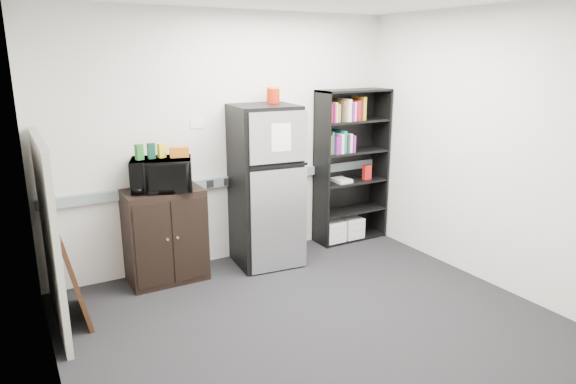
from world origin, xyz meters
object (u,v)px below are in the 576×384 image
object	(u,v)px
cabinet	(165,235)
refrigerator	(265,186)
cubicle_partition	(50,234)
bookshelf	(350,163)
microwave	(162,174)

from	to	relation	value
cabinet	refrigerator	size ratio (longest dim) A/B	0.55
cubicle_partition	cabinet	world-z (taller)	cubicle_partition
refrigerator	cabinet	bearing A→B (deg)	-178.60
bookshelf	microwave	xyz separation A→B (m)	(-2.33, -0.08, 0.14)
microwave	refrigerator	distance (m)	1.12
cabinet	microwave	size ratio (longest dim) A/B	1.66
bookshelf	cabinet	size ratio (longest dim) A/B	1.94
bookshelf	cubicle_partition	bearing A→B (deg)	-171.87
refrigerator	cubicle_partition	bearing A→B (deg)	-165.47
cabinet	microwave	distance (m)	0.64
bookshelf	microwave	bearing A→B (deg)	-178.00
bookshelf	cubicle_partition	distance (m)	3.45
microwave	refrigerator	bearing A→B (deg)	15.19
bookshelf	microwave	world-z (taller)	bookshelf
microwave	refrigerator	world-z (taller)	refrigerator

